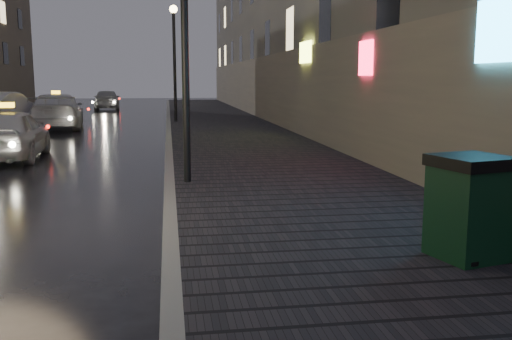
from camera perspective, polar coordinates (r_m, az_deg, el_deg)
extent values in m
cube|color=black|center=(26.16, -3.47, 4.61)|extent=(4.60, 58.00, 0.15)
cube|color=slate|center=(26.05, -8.75, 4.50)|extent=(0.20, 58.00, 0.15)
cylinder|color=black|center=(10.99, -7.10, 11.79)|extent=(0.14, 0.14, 5.00)
cylinder|color=black|center=(26.98, -8.14, 10.14)|extent=(0.14, 0.14, 5.00)
sphere|color=#FFD88C|center=(27.16, -8.26, 15.63)|extent=(0.36, 0.36, 0.36)
cube|color=black|center=(6.74, 20.55, -4.04)|extent=(0.84, 0.84, 1.02)
cube|color=black|center=(6.63, 20.83, 0.79)|extent=(0.91, 0.91, 0.13)
imported|color=#B8B9BF|center=(16.42, -23.47, 3.34)|extent=(1.77, 4.09, 1.37)
imported|color=silver|center=(25.89, -19.29, 5.55)|extent=(2.65, 5.32, 1.49)
imported|color=gray|center=(40.58, -14.68, 6.82)|extent=(1.99, 4.27, 1.41)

